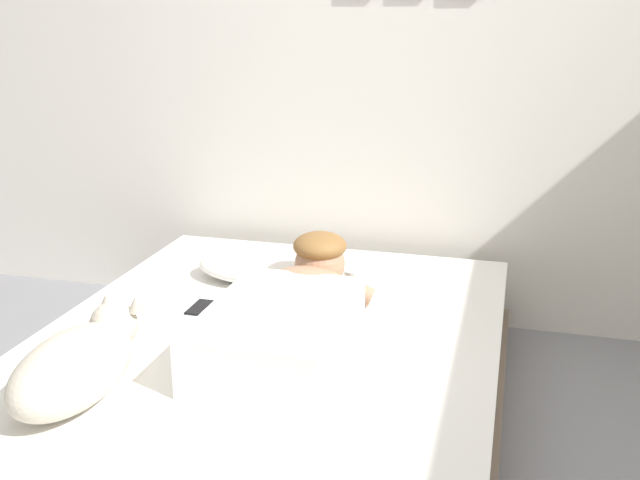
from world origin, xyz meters
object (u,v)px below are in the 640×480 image
Objects in this scene: bed at (271,379)px; person_lying at (291,312)px; pillow at (260,267)px; coffee_cup at (356,279)px; cell_phone at (200,307)px; dog at (78,363)px.

person_lying is (0.09, -0.04, 0.28)m from bed.
coffee_cup is (0.40, 0.01, -0.02)m from pillow.
pillow reaches higher than bed.
bed is 3.78× the size of pillow.
coffee_cup reaches higher than cell_phone.
dog is 0.69m from cell_phone.
coffee_cup is (0.10, 0.53, -0.07)m from person_lying.
person_lying is 7.36× the size of coffee_cup.
person_lying is at bearing -25.44° from bed.
coffee_cup is at bearing 79.28° from person_lying.
cell_phone is at bearing 157.17° from bed.
person_lying is 0.55m from coffee_cup.
coffee_cup is at bearing 1.11° from pillow.
person_lying reaches higher than coffee_cup.
pillow is at bearing 80.06° from dog.
person_lying reaches higher than cell_phone.
dog is at bearing -133.31° from person_lying.
person_lying is 6.57× the size of cell_phone.
person_lying reaches higher than dog.
pillow is 0.40m from coffee_cup.
cell_phone is (-0.11, -0.35, -0.05)m from pillow.
bed is 14.04× the size of cell_phone.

